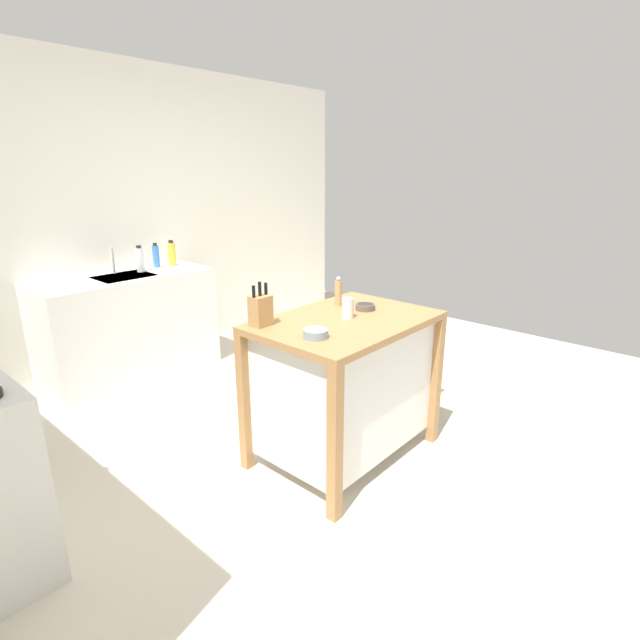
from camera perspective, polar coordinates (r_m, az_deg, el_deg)
ground_plane at (r=3.28m, az=3.07°, el=-14.25°), size 6.03×6.03×0.00m
wall_back at (r=4.71m, az=-20.85°, el=11.21°), size 5.03×0.10×2.60m
kitchen_island at (r=2.94m, az=2.94°, el=-7.16°), size 1.06×0.74×0.89m
knife_block at (r=2.67m, az=-7.04°, el=1.18°), size 0.11×0.09×0.25m
bowl_stoneware_deep at (r=2.98m, az=5.37°, el=1.58°), size 0.12×0.12×0.04m
bowl_ceramic_wide at (r=2.48m, az=-0.53°, el=-1.57°), size 0.13×0.13×0.04m
drinking_cup at (r=2.80m, az=3.29°, el=1.41°), size 0.07×0.07×0.12m
pepper_grinder at (r=3.04m, az=2.17°, el=3.33°), size 0.04×0.04×0.19m
trash_bin at (r=3.61m, az=10.41°, el=-5.77°), size 0.36×0.28×0.63m
sink_counter at (r=4.40m, az=-21.66°, el=-0.70°), size 1.41×0.60×0.88m
sink_faucet at (r=4.40m, az=-23.31°, el=6.49°), size 0.02×0.02×0.22m
bottle_spray_cleaner at (r=4.59m, az=-17.12°, el=7.50°), size 0.07×0.07×0.23m
bottle_dish_soap at (r=4.39m, az=-20.52°, el=6.72°), size 0.07×0.07×0.23m
bottle_hand_soap at (r=4.55m, az=-18.83°, el=7.17°), size 0.06×0.06×0.22m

